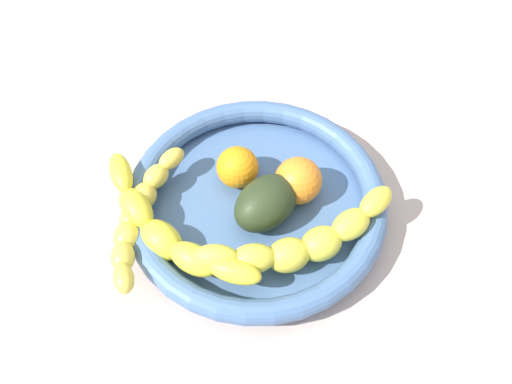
{
  "coord_description": "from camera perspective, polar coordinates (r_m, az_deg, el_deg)",
  "views": [
    {
      "loc": [
        -34.1,
        11.22,
        59.84
      ],
      "look_at": [
        0.0,
        0.0,
        7.56
      ],
      "focal_mm": 36.59,
      "sensor_mm": 36.0,
      "label": 1
    }
  ],
  "objects": [
    {
      "name": "banana_draped_right",
      "position": [
        0.6,
        5.14,
        -5.46
      ],
      "size": [
        7.18,
        25.66,
        4.96
      ],
      "color": "yellow",
      "rests_on": "fruit_bowl"
    },
    {
      "name": "orange_mid_left",
      "position": [
        0.66,
        -2.04,
        2.72
      ],
      "size": [
        5.4,
        5.4,
        5.4
      ],
      "primitive_type": "sphere",
      "color": "orange",
      "rests_on": "fruit_bowl"
    },
    {
      "name": "banana_arching_top",
      "position": [
        0.61,
        -9.82,
        -4.26
      ],
      "size": [
        22.99,
        14.33,
        5.27
      ],
      "color": "yellow",
      "rests_on": "fruit_bowl"
    },
    {
      "name": "fruit_bowl",
      "position": [
        0.65,
        0.0,
        -1.12
      ],
      "size": [
        32.55,
        32.55,
        4.49
      ],
      "color": "#456694",
      "rests_on": "kitchen_counter"
    },
    {
      "name": "avocado_dark",
      "position": [
        0.63,
        1.09,
        -1.21
      ],
      "size": [
        9.45,
        10.61,
        6.03
      ],
      "primitive_type": "ellipsoid",
      "rotation": [
        0.0,
        0.0,
        2.02
      ],
      "color": "#28351C",
      "rests_on": "fruit_bowl"
    },
    {
      "name": "orange_front",
      "position": [
        0.65,
        4.54,
        1.45
      ],
      "size": [
        5.98,
        5.98,
        5.98
      ],
      "primitive_type": "sphere",
      "color": "orange",
      "rests_on": "fruit_bowl"
    },
    {
      "name": "kitchen_counter",
      "position": [
        0.69,
        0.0,
        -2.87
      ],
      "size": [
        120.0,
        120.0,
        3.0
      ],
      "primitive_type": "cube",
      "color": "#B7A39A",
      "rests_on": "ground"
    },
    {
      "name": "banana_draped_left",
      "position": [
        0.64,
        -12.68,
        -2.55
      ],
      "size": [
        18.21,
        12.18,
        4.71
      ],
      "color": "#E0C446",
      "rests_on": "fruit_bowl"
    }
  ]
}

